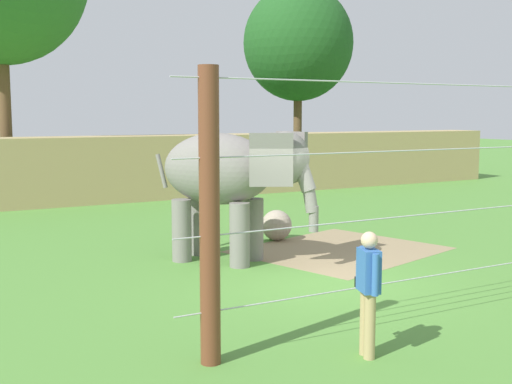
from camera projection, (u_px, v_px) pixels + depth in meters
ground_plane at (319, 280)px, 12.52m from camera, size 120.00×120.00×0.00m
dirt_patch at (340, 250)px, 15.29m from camera, size 5.15×4.75×0.01m
embankment_wall at (113, 169)px, 23.88m from camera, size 36.00×1.80×2.38m
elephant at (230, 175)px, 13.88m from camera, size 2.97×3.35×2.83m
enrichment_ball at (277, 225)px, 16.44m from camera, size 0.77×0.77×0.77m
cable_fence at (425, 199)px, 9.86m from camera, size 8.22×0.26×3.77m
zookeeper at (368, 288)px, 8.46m from camera, size 0.32×0.59×1.67m
tree_far_left at (298, 43)px, 33.77m from camera, size 5.69×5.69×9.83m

